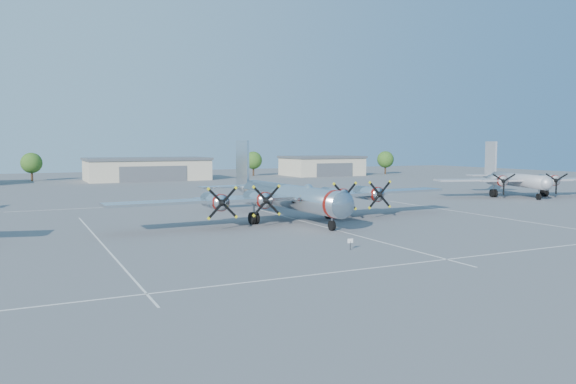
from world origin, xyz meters
name	(u,v)px	position (x,y,z in m)	size (l,w,h in m)	color
ground	(307,222)	(0.00, 0.00, 0.00)	(260.00, 260.00, 0.00)	#58585B
parking_lines	(315,224)	(0.00, -1.75, 0.01)	(60.00, 50.08, 0.01)	silver
hangar_center	(147,169)	(0.00, 81.96, 2.71)	(28.60, 14.60, 5.40)	beige
hangar_east	(322,166)	(48.00, 81.96, 2.71)	(20.60, 14.60, 5.40)	beige
tree_west	(31,163)	(-25.00, 90.00, 4.22)	(4.80, 4.80, 6.64)	#382619
tree_east	(253,160)	(30.00, 88.00, 4.22)	(4.80, 4.80, 6.64)	#382619
tree_far_east	(385,159)	(68.00, 80.00, 4.22)	(4.80, 4.80, 6.64)	#382619
main_bomber_b29	(286,219)	(-1.03, 3.32, 0.00)	(40.82, 27.92, 9.03)	silver
twin_engine_east	(515,196)	(45.55, 12.77, 0.00)	(28.56, 20.54, 9.05)	#9E9EA2
info_placard	(350,242)	(-4.42, -15.69, 0.65)	(0.49, 0.08, 0.92)	black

